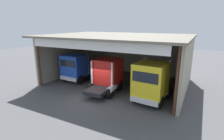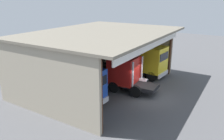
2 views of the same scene
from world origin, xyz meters
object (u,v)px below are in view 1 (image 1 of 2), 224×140
Objects in this scene: truck_yellow_right_bay at (151,82)px; oil_drum at (114,68)px; truck_red_yard_outside at (107,74)px; truck_blue_center_left_bay at (76,67)px; tool_cart at (115,69)px.

oil_drum is at bearing -42.14° from truck_yellow_right_bay.
truck_yellow_right_bay is 5.73× the size of oil_drum.
truck_red_yard_outside is 8.30m from oil_drum.
truck_yellow_right_bay reaches higher than oil_drum.
truck_blue_center_left_bay is at bearing 164.81° from truck_red_yard_outside.
truck_blue_center_left_bay reaches higher than oil_drum.
truck_red_yard_outside reaches higher than truck_blue_center_left_bay.
truck_yellow_right_bay reaches higher than tool_cart.
truck_red_yard_outside is (4.92, -1.12, 0.07)m from truck_blue_center_left_bay.
truck_yellow_right_bay is at bearing -46.72° from oil_drum.
tool_cart is at bearing -108.26° from truck_blue_center_left_bay.
truck_yellow_right_bay is at bearing 172.29° from truck_blue_center_left_bay.
oil_drum is (1.89, 6.49, -1.22)m from truck_blue_center_left_bay.
truck_red_yard_outside is 7.69m from tool_cart.
truck_yellow_right_bay reaches higher than truck_blue_center_left_bay.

